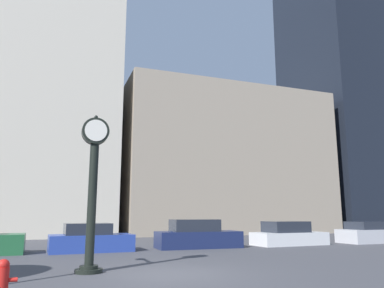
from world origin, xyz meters
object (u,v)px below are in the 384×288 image
Objects in this scene: car_blue at (90,240)px; street_clock at (93,182)px; car_silver at (369,234)px; fire_hydrant_near at (2,277)px; car_navy at (197,236)px; car_white at (288,235)px.

street_clock is at bearing -98.03° from car_blue.
car_silver reaches higher than fire_hydrant_near.
car_blue is at bearing 74.17° from fire_hydrant_near.
car_navy is at bearing -2.32° from car_blue.
car_white is 5.83m from car_silver.
fire_hydrant_near is at bearing -129.52° from car_navy.
car_blue is 0.89× the size of car_white.
street_clock is 19.00m from car_silver.
car_navy is (5.54, 0.04, 0.06)m from car_blue.
car_blue is at bearing 177.25° from car_silver.
car_navy is at bearing 176.81° from car_white.
street_clock reaches higher than fire_hydrant_near.
street_clock is at bearing -161.62° from car_silver.
car_navy is 5.68m from car_white.
car_white is at bearing 34.63° from fire_hydrant_near.
car_navy is (6.17, 6.84, -2.15)m from street_clock.
car_white is at bearing 29.98° from street_clock.
car_white is at bearing 175.71° from car_silver.
car_white is 5.65× the size of fire_hydrant_near.
car_navy is 5.74× the size of fire_hydrant_near.
street_clock reaches higher than car_white.
car_silver is (11.50, -0.22, -0.07)m from car_navy.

